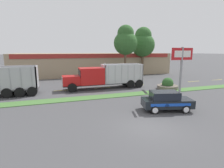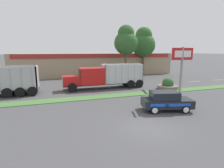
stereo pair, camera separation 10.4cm
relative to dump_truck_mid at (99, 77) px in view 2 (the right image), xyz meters
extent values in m
plane|color=#474749|center=(0.10, -13.34, -1.58)|extent=(600.00, 600.00, 0.00)
cube|color=#477538|center=(0.10, -4.46, -1.55)|extent=(120.00, 1.76, 0.06)
cube|color=yellow|center=(-10.10, 0.42, -1.58)|extent=(2.40, 0.14, 0.01)
cube|color=yellow|center=(-4.70, 0.42, -1.58)|extent=(2.40, 0.14, 0.01)
cube|color=yellow|center=(0.70, 0.42, -1.58)|extent=(2.40, 0.14, 0.01)
cube|color=yellow|center=(6.10, 0.42, -1.58)|extent=(2.40, 0.14, 0.01)
cube|color=yellow|center=(11.50, 0.42, -1.58)|extent=(2.40, 0.14, 0.01)
cube|color=yellow|center=(16.90, 0.42, -1.58)|extent=(2.40, 0.14, 0.01)
cube|color=yellow|center=(22.30, 0.42, -1.58)|extent=(2.40, 0.14, 0.01)
cube|color=#ADADB2|center=(-10.89, -0.29, -0.79)|extent=(6.50, 2.58, 0.12)
cube|color=#ADADB2|center=(-7.72, -0.29, 0.51)|extent=(0.16, 2.58, 2.60)
cube|color=#ADADB2|center=(-10.89, -1.50, 0.51)|extent=(6.50, 0.16, 2.60)
cube|color=#ADADB2|center=(-10.89, 0.92, 0.51)|extent=(6.50, 0.16, 2.60)
cube|color=#99999E|center=(-10.35, -1.60, 0.51)|extent=(0.10, 0.04, 2.47)
cube|color=#99999E|center=(-9.27, -1.60, 0.51)|extent=(0.10, 0.04, 2.47)
cube|color=#99999E|center=(-8.18, -1.60, 0.51)|extent=(0.10, 0.04, 2.47)
cylinder|color=black|center=(-8.24, -1.56, -1.03)|extent=(1.11, 0.30, 1.11)
cylinder|color=black|center=(-8.24, 0.98, -1.03)|extent=(1.11, 0.30, 1.11)
cylinder|color=black|center=(-9.53, -1.56, -1.03)|extent=(1.11, 0.30, 1.11)
cylinder|color=black|center=(-9.53, 0.98, -1.03)|extent=(1.11, 0.30, 1.11)
cylinder|color=black|center=(-10.82, -1.56, -1.03)|extent=(1.11, 0.30, 1.11)
cylinder|color=black|center=(-10.82, 0.98, -1.03)|extent=(1.11, 0.30, 1.11)
cube|color=black|center=(0.75, 0.00, -0.92)|extent=(11.04, 1.28, 0.18)
cube|color=red|center=(-3.66, 0.00, -0.24)|extent=(2.21, 1.90, 1.19)
cube|color=#B7B7BC|center=(-4.80, 0.00, -0.24)|extent=(0.06, 1.63, 1.01)
cube|color=red|center=(-0.96, 0.00, 0.25)|extent=(3.19, 2.32, 2.16)
cube|color=black|center=(-2.58, 0.00, 0.63)|extent=(0.04, 1.97, 0.97)
cylinder|color=silver|center=(0.73, -0.75, 1.14)|extent=(0.14, 0.14, 1.78)
cube|color=silver|center=(3.45, 0.00, -0.77)|extent=(5.63, 2.32, 0.12)
cube|color=silver|center=(0.71, 0.00, 0.48)|extent=(0.16, 2.32, 2.50)
cube|color=silver|center=(6.19, 0.00, 0.48)|extent=(0.16, 2.32, 2.50)
cube|color=silver|center=(3.45, -1.08, 0.48)|extent=(5.63, 0.16, 2.50)
cube|color=silver|center=(3.45, 1.08, 0.48)|extent=(5.63, 0.16, 2.50)
cube|color=#B2B2B7|center=(1.10, -1.18, 0.48)|extent=(0.10, 0.04, 2.37)
cube|color=#B2B2B7|center=(2.04, -1.18, 0.48)|extent=(0.10, 0.04, 2.37)
cube|color=#B2B2B7|center=(2.98, -1.18, 0.48)|extent=(0.10, 0.04, 2.37)
cube|color=#B2B2B7|center=(3.92, -1.18, 0.48)|extent=(0.10, 0.04, 2.37)
cube|color=#B2B2B7|center=(4.86, -1.18, 0.48)|extent=(0.10, 0.04, 2.37)
cube|color=#B2B2B7|center=(5.80, -1.18, 0.48)|extent=(0.10, 0.04, 2.37)
cylinder|color=black|center=(-3.66, -1.14, -1.01)|extent=(1.14, 0.30, 1.14)
cylinder|color=black|center=(-3.66, 1.14, -1.01)|extent=(1.14, 0.30, 1.14)
cylinder|color=black|center=(5.67, -1.14, -1.01)|extent=(1.14, 0.30, 1.14)
cylinder|color=black|center=(5.67, 1.14, -1.01)|extent=(1.14, 0.30, 1.14)
cylinder|color=black|center=(4.35, -1.14, -1.01)|extent=(1.14, 0.30, 1.14)
cylinder|color=black|center=(4.35, 1.14, -1.01)|extent=(1.14, 0.30, 1.14)
cube|color=black|center=(3.43, -10.68, -0.89)|extent=(4.54, 2.81, 0.71)
cube|color=black|center=(3.18, -10.61, -0.23)|extent=(2.65, 2.11, 0.61)
cube|color=black|center=(3.18, -10.61, 0.10)|extent=(2.65, 2.11, 0.04)
cube|color=black|center=(1.48, -10.16, 0.14)|extent=(0.56, 1.42, 0.03)
cube|color=blue|center=(3.19, -11.54, -0.82)|extent=(3.27, 0.88, 0.25)
cylinder|color=black|center=(2.89, -11.46, -0.89)|extent=(0.38, 0.11, 0.39)
cylinder|color=black|center=(4.47, -11.83, -1.24)|extent=(0.71, 0.37, 0.68)
cylinder|color=silver|center=(4.45, -11.93, -1.24)|extent=(0.46, 0.13, 0.47)
cylinder|color=black|center=(4.91, -10.19, -1.24)|extent=(0.71, 0.37, 0.68)
cylinder|color=silver|center=(4.94, -10.09, -1.24)|extent=(0.46, 0.13, 0.47)
cylinder|color=black|center=(1.94, -11.16, -1.24)|extent=(0.71, 0.37, 0.68)
cylinder|color=silver|center=(1.91, -11.26, -1.24)|extent=(0.46, 0.13, 0.47)
cylinder|color=black|center=(2.38, -9.52, -1.24)|extent=(0.71, 0.37, 0.68)
cylinder|color=silver|center=(2.41, -9.42, -1.24)|extent=(0.46, 0.13, 0.47)
cylinder|color=gray|center=(9.16, -5.40, 1.22)|extent=(0.28, 0.28, 5.61)
cube|color=red|center=(9.16, -5.40, 3.20)|extent=(2.98, 0.16, 1.45)
cube|color=white|center=(9.16, -5.49, 3.20)|extent=(2.39, 0.02, 0.80)
cylinder|color=#6B6056|center=(8.93, -3.23, -1.34)|extent=(2.78, 2.78, 0.50)
sphere|color=#2D5B28|center=(8.93, -3.23, -0.78)|extent=(1.53, 1.53, 1.53)
cube|color=#9E896B|center=(3.06, 16.87, 0.73)|extent=(33.32, 12.00, 4.63)
cube|color=maroon|center=(3.06, 10.82, 2.60)|extent=(31.65, 0.10, 0.80)
cylinder|color=brown|center=(6.78, 6.64, 1.10)|extent=(0.43, 0.43, 5.37)
sphere|color=#2D5B28|center=(6.78, 6.64, 4.94)|extent=(4.22, 4.22, 4.22)
sphere|color=#2D5B28|center=(6.78, 6.64, 6.63)|extent=(2.96, 2.96, 2.96)
cylinder|color=brown|center=(12.27, 10.25, 0.92)|extent=(0.48, 0.48, 5.01)
sphere|color=#2D5B28|center=(12.27, 10.25, 4.77)|extent=(4.88, 4.88, 4.88)
sphere|color=#2D5B28|center=(12.27, 10.25, 6.72)|extent=(3.41, 3.41, 3.41)
camera|label=1|loc=(-5.81, -23.02, 3.54)|focal=28.00mm
camera|label=2|loc=(-5.71, -23.05, 3.54)|focal=28.00mm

